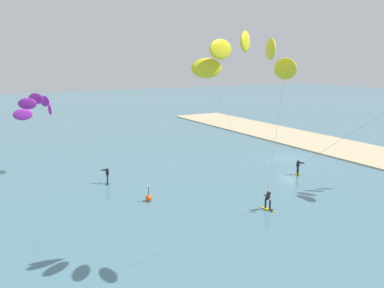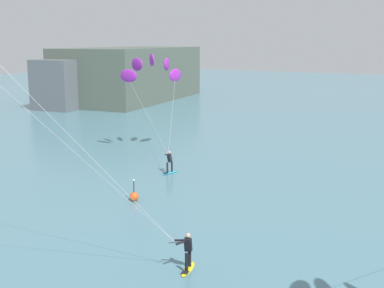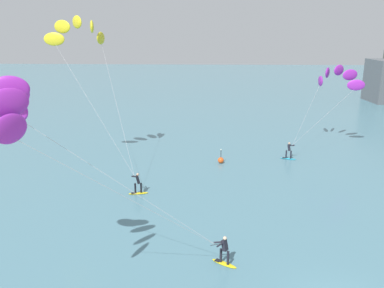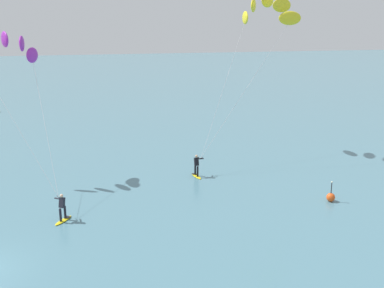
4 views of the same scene
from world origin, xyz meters
TOP-DOWN VIEW (x-y plane):
  - kitesurfer_nearshore at (-13.67, 0.54)m, footprint 10.99×6.64m
  - kitesurfer_mid_water at (-17.29, 20.25)m, footprint 9.35×9.83m
  - kitesurfer_far_out at (6.95, 27.13)m, footprint 8.62×7.89m
  - marker_buoy at (-4.98, 20.78)m, footprint 0.56×0.56m

SIDE VIEW (x-z plane):
  - marker_buoy at x=-4.98m, z-range -0.39..0.99m
  - kitesurfer_far_out at x=6.95m, z-range 2.78..11.33m
  - kitesurfer_nearshore at x=-13.67m, z-range 3.72..14.26m
  - kitesurfer_mid_water at x=-17.29m, z-range 4.92..18.15m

